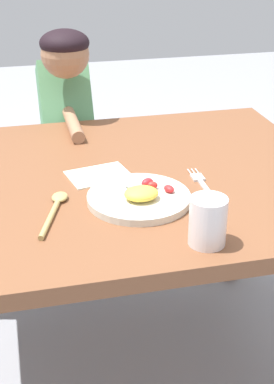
{
  "coord_description": "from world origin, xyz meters",
  "views": [
    {
      "loc": [
        -0.28,
        -1.33,
        1.31
      ],
      "look_at": [
        -0.0,
        -0.14,
        0.69
      ],
      "focal_mm": 53.01,
      "sensor_mm": 36.0,
      "label": 1
    }
  ],
  "objects_px": {
    "fork": "(203,185)",
    "person": "(68,151)",
    "drinking_cup": "(208,221)",
    "plate": "(139,197)",
    "spoon": "(55,207)"
  },
  "relations": [
    {
      "from": "person",
      "to": "plate",
      "type": "bearing_deg",
      "value": 96.75
    },
    {
      "from": "spoon",
      "to": "drinking_cup",
      "type": "xyz_separation_m",
      "value": [
        0.3,
        -0.22,
        0.05
      ]
    },
    {
      "from": "plate",
      "to": "person",
      "type": "height_order",
      "value": "person"
    },
    {
      "from": "plate",
      "to": "person",
      "type": "distance_m",
      "value": 0.78
    },
    {
      "from": "fork",
      "to": "drinking_cup",
      "type": "height_order",
      "value": "drinking_cup"
    },
    {
      "from": "fork",
      "to": "person",
      "type": "relative_size",
      "value": 0.22
    },
    {
      "from": "plate",
      "to": "drinking_cup",
      "type": "xyz_separation_m",
      "value": [
        0.09,
        -0.22,
        0.04
      ]
    },
    {
      "from": "fork",
      "to": "plate",
      "type": "bearing_deg",
      "value": 105.22
    },
    {
      "from": "fork",
      "to": "spoon",
      "type": "distance_m",
      "value": 0.38
    },
    {
      "from": "drinking_cup",
      "to": "spoon",
      "type": "bearing_deg",
      "value": 143.22
    },
    {
      "from": "spoon",
      "to": "plate",
      "type": "bearing_deg",
      "value": -72.69
    },
    {
      "from": "plate",
      "to": "spoon",
      "type": "xyz_separation_m",
      "value": [
        -0.2,
        0.0,
        -0.01
      ]
    },
    {
      "from": "fork",
      "to": "drinking_cup",
      "type": "bearing_deg",
      "value": 163.47
    },
    {
      "from": "plate",
      "to": "person",
      "type": "relative_size",
      "value": 0.26
    },
    {
      "from": "person",
      "to": "spoon",
      "type": "bearing_deg",
      "value": 81.45
    }
  ]
}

